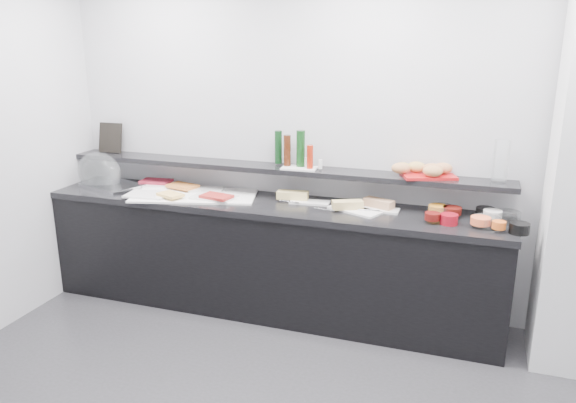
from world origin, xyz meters
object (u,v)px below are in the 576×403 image
(carafe, at_px, (501,162))
(condiment_tray, at_px, (299,168))
(sandwich_plate_mid, at_px, (355,210))
(cloche_base, at_px, (112,186))
(bread_tray, at_px, (428,175))
(framed_print, at_px, (110,138))

(carafe, bearing_deg, condiment_tray, -178.63)
(sandwich_plate_mid, relative_size, condiment_tray, 1.44)
(carafe, bearing_deg, cloche_base, -175.94)
(carafe, bearing_deg, sandwich_plate_mid, -169.04)
(sandwich_plate_mid, xyz_separation_m, bread_tray, (0.49, 0.22, 0.25))
(sandwich_plate_mid, distance_m, framed_print, 2.28)
(sandwich_plate_mid, bearing_deg, cloche_base, -155.94)
(bread_tray, bearing_deg, sandwich_plate_mid, -175.92)
(carafe, bearing_deg, bread_tray, 176.62)
(bread_tray, bearing_deg, carafe, -23.21)
(cloche_base, height_order, sandwich_plate_mid, cloche_base)
(framed_print, distance_m, bread_tray, 2.73)
(cloche_base, bearing_deg, condiment_tray, 25.94)
(cloche_base, relative_size, bread_tray, 1.31)
(cloche_base, height_order, bread_tray, bread_tray)
(bread_tray, relative_size, carafe, 1.24)
(framed_print, bearing_deg, bread_tray, -0.94)
(sandwich_plate_mid, height_order, framed_print, framed_print)
(bread_tray, bearing_deg, cloche_base, 165.64)
(framed_print, height_order, bread_tray, framed_print)
(cloche_base, bearing_deg, carafe, 23.52)
(sandwich_plate_mid, bearing_deg, framed_print, -162.65)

